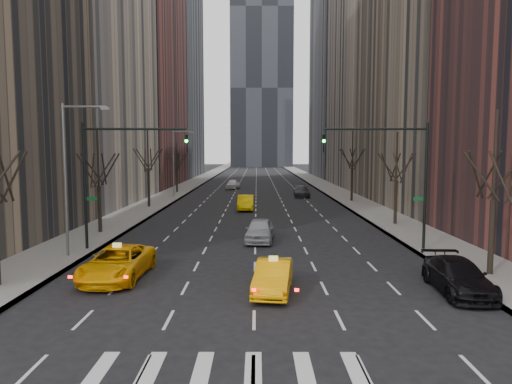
{
  "coord_description": "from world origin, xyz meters",
  "views": [
    {
      "loc": [
        0.1,
        -16.79,
        6.41
      ],
      "look_at": [
        0.05,
        15.1,
        3.5
      ],
      "focal_mm": 32.0,
      "sensor_mm": 36.0,
      "label": 1
    }
  ],
  "objects_px": {
    "taxi_sedan": "(273,277)",
    "parked_suv_black": "(458,276)",
    "taxi_suv": "(117,263)",
    "silver_sedan_ahead": "(260,230)"
  },
  "relations": [
    {
      "from": "taxi_suv",
      "to": "parked_suv_black",
      "type": "height_order",
      "value": "taxi_suv"
    },
    {
      "from": "taxi_suv",
      "to": "silver_sedan_ahead",
      "type": "relative_size",
      "value": 1.22
    },
    {
      "from": "taxi_sedan",
      "to": "silver_sedan_ahead",
      "type": "relative_size",
      "value": 0.93
    },
    {
      "from": "taxi_sedan",
      "to": "silver_sedan_ahead",
      "type": "height_order",
      "value": "silver_sedan_ahead"
    },
    {
      "from": "taxi_sedan",
      "to": "parked_suv_black",
      "type": "distance_m",
      "value": 8.35
    },
    {
      "from": "taxi_suv",
      "to": "taxi_sedan",
      "type": "relative_size",
      "value": 1.31
    },
    {
      "from": "taxi_sedan",
      "to": "silver_sedan_ahead",
      "type": "bearing_deg",
      "value": 100.12
    },
    {
      "from": "taxi_suv",
      "to": "silver_sedan_ahead",
      "type": "xyz_separation_m",
      "value": [
        7.19,
        9.44,
        0.01
      ]
    },
    {
      "from": "silver_sedan_ahead",
      "to": "parked_suv_black",
      "type": "bearing_deg",
      "value": -47.81
    },
    {
      "from": "taxi_sedan",
      "to": "parked_suv_black",
      "type": "relative_size",
      "value": 0.85
    }
  ]
}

